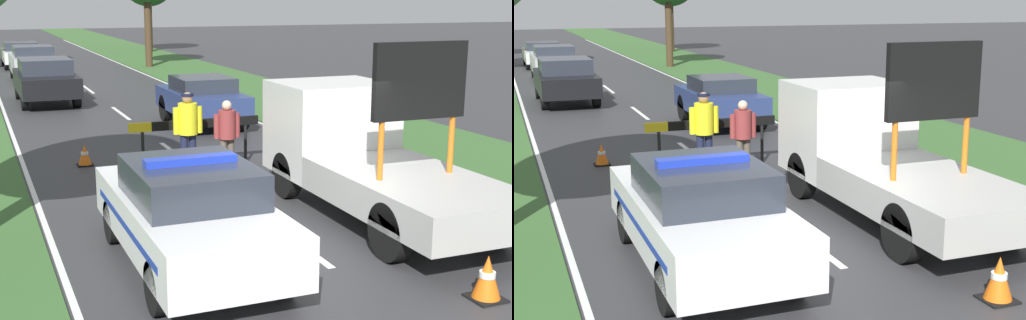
% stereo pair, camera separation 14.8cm
% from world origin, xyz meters
% --- Properties ---
extents(ground_plane, '(160.00, 160.00, 0.00)m').
position_xyz_m(ground_plane, '(0.00, 0.00, 0.00)').
color(ground_plane, '#333335').
extents(lane_markings, '(7.16, 70.89, 0.01)m').
position_xyz_m(lane_markings, '(0.00, 21.17, 0.00)').
color(lane_markings, silver).
rests_on(lane_markings, ground).
extents(grass_verge_right, '(4.75, 120.00, 0.03)m').
position_xyz_m(grass_verge_right, '(6.00, 20.00, 0.02)').
color(grass_verge_right, '#38602D').
rests_on(grass_verge_right, ground).
extents(police_car, '(1.82, 4.53, 1.61)m').
position_xyz_m(police_car, '(-1.81, 0.04, 0.78)').
color(police_car, white).
rests_on(police_car, ground).
extents(work_truck, '(2.05, 5.65, 3.06)m').
position_xyz_m(work_truck, '(1.81, 1.55, 1.05)').
color(work_truck, white).
rests_on(work_truck, ground).
extents(road_barrier, '(2.94, 0.08, 1.10)m').
position_xyz_m(road_barrier, '(0.01, 5.64, 0.91)').
color(road_barrier, black).
rests_on(road_barrier, ground).
extents(police_officer, '(0.64, 0.40, 1.77)m').
position_xyz_m(police_officer, '(-0.31, 5.13, 1.05)').
color(police_officer, '#191E38').
rests_on(police_officer, ground).
extents(pedestrian_civilian, '(0.58, 0.37, 1.61)m').
position_xyz_m(pedestrian_civilian, '(0.44, 4.78, 0.94)').
color(pedestrian_civilian, brown).
rests_on(pedestrian_civilian, ground).
extents(traffic_cone_near_police, '(0.35, 0.35, 0.49)m').
position_xyz_m(traffic_cone_near_police, '(-2.24, 6.83, 0.24)').
color(traffic_cone_near_police, black).
rests_on(traffic_cone_near_police, ground).
extents(traffic_cone_centre_front, '(0.42, 0.42, 0.58)m').
position_xyz_m(traffic_cone_centre_front, '(1.30, -2.45, 0.29)').
color(traffic_cone_centre_front, black).
rests_on(traffic_cone_centre_front, ground).
extents(queued_car_hatch_blue, '(1.80, 3.92, 1.45)m').
position_xyz_m(queued_car_hatch_blue, '(1.80, 10.78, 0.78)').
color(queued_car_hatch_blue, navy).
rests_on(queued_car_hatch_blue, ground).
extents(queued_car_sedan_black, '(1.94, 4.70, 1.60)m').
position_xyz_m(queued_car_sedan_black, '(-1.99, 17.18, 0.85)').
color(queued_car_sedan_black, black).
rests_on(queued_car_sedan_black, ground).
extents(queued_car_sedan_silver, '(1.89, 4.55, 1.57)m').
position_xyz_m(queued_car_sedan_silver, '(-1.76, 24.71, 0.84)').
color(queued_car_sedan_silver, '#B2B2B7').
rests_on(queued_car_sedan_silver, ground).
extents(queued_car_van_white, '(1.88, 4.54, 1.37)m').
position_xyz_m(queued_car_van_white, '(-1.83, 31.56, 0.73)').
color(queued_car_van_white, silver).
rests_on(queued_car_van_white, ground).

